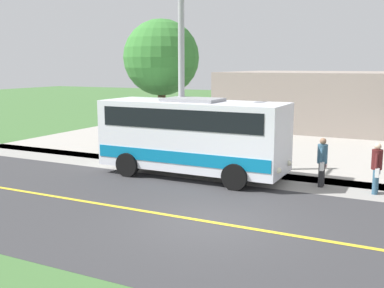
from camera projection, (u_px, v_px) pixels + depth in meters
ground_plane at (210, 222)px, 12.33m from camera, size 120.00×120.00×0.00m
road_surface at (210, 222)px, 12.33m from camera, size 8.00×100.00×0.01m
sidewalk at (269, 180)px, 16.91m from camera, size 2.40×100.00×0.01m
parking_lot_surface at (376, 153)px, 21.94m from camera, size 14.00×36.00×0.01m
road_centre_line at (210, 222)px, 12.33m from camera, size 0.16×100.00×0.00m
shuttle_bus_front at (193, 134)px, 17.22m from camera, size 2.59×7.03×2.92m
pedestrian_with_bags at (377, 167)px, 14.93m from camera, size 0.72×0.34×1.67m
pedestrian_waiting at (322, 161)px, 15.82m from camera, size 0.72×0.34×1.69m
street_light_pole at (180, 68)px, 17.49m from camera, size 1.97×0.24×7.21m
tree_curbside at (161, 58)px, 20.66m from camera, size 3.38×3.38×6.14m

